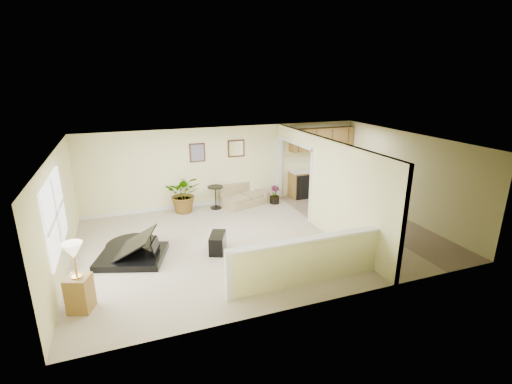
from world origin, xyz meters
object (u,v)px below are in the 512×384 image
object	(u,v)px
accent_table	(216,194)
lamp_stand	(78,282)
loveseat	(244,194)
piano_bench	(218,243)
palm_plant	(184,194)
small_plant	(275,196)
piano	(128,234)

from	to	relation	value
accent_table	lamp_stand	xyz separation A→B (m)	(-3.59, -4.34, 0.10)
loveseat	accent_table	world-z (taller)	loveseat
accent_table	piano_bench	bearing A→B (deg)	-103.47
palm_plant	small_plant	bearing A→B (deg)	-4.60
palm_plant	lamp_stand	xyz separation A→B (m)	(-2.62, -4.35, -0.02)
accent_table	palm_plant	size ratio (longest dim) A/B	0.57
piano_bench	lamp_stand	size ratio (longest dim) A/B	0.50
piano	small_plant	size ratio (longest dim) A/B	3.35
loveseat	palm_plant	bearing A→B (deg)	161.96
accent_table	small_plant	xyz separation A→B (m)	(1.93, -0.21, -0.21)
palm_plant	small_plant	world-z (taller)	palm_plant
piano_bench	accent_table	xyz separation A→B (m)	(0.70, 2.93, 0.24)
accent_table	lamp_stand	distance (m)	5.63
piano_bench	accent_table	world-z (taller)	accent_table
palm_plant	small_plant	xyz separation A→B (m)	(2.89, -0.23, -0.33)
piano	loveseat	distance (m)	4.48
piano_bench	loveseat	bearing A→B (deg)	61.03
accent_table	small_plant	bearing A→B (deg)	-6.32
loveseat	lamp_stand	bearing A→B (deg)	-155.73
loveseat	lamp_stand	world-z (taller)	lamp_stand
loveseat	palm_plant	size ratio (longest dim) A/B	1.40
lamp_stand	palm_plant	bearing A→B (deg)	58.92
piano	lamp_stand	world-z (taller)	piano
piano_bench	palm_plant	distance (m)	2.98
loveseat	accent_table	size ratio (longest dim) A/B	2.47
piano	piano_bench	world-z (taller)	piano
piano	loveseat	xyz separation A→B (m)	(3.65, 2.59, -0.24)
accent_table	small_plant	world-z (taller)	accent_table
small_plant	accent_table	bearing A→B (deg)	173.68
palm_plant	lamp_stand	world-z (taller)	lamp_stand
piano	piano_bench	bearing A→B (deg)	6.22
accent_table	lamp_stand	world-z (taller)	lamp_stand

